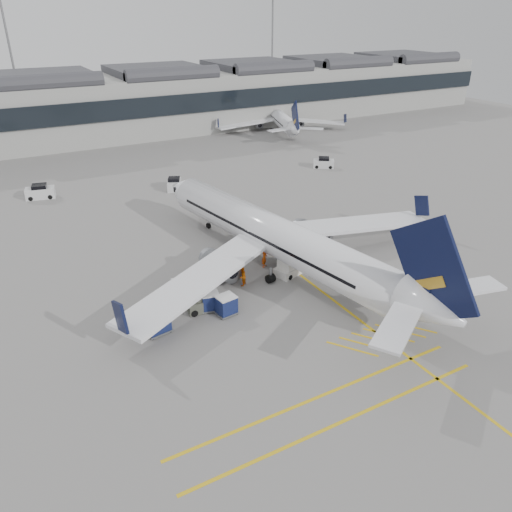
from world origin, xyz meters
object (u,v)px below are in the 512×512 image
ramp_agent_a (264,258)px  pushback_tug (203,303)px  airliner_main (279,238)px  ramp_agent_b (242,276)px  belt_loader (294,266)px  baggage_cart_a (210,301)px

ramp_agent_a → pushback_tug: ramp_agent_a is taller
airliner_main → ramp_agent_b: (-4.75, -1.44, -2.21)m
belt_loader → ramp_agent_a: belt_loader is taller
belt_loader → ramp_agent_b: size_ratio=2.95×
pushback_tug → ramp_agent_a: bearing=31.9°
baggage_cart_a → pushback_tug: (-0.54, 0.37, -0.19)m
airliner_main → belt_loader: 3.04m
belt_loader → ramp_agent_b: 5.59m
baggage_cart_a → ramp_agent_a: ramp_agent_a is taller
baggage_cart_a → pushback_tug: 0.68m
airliner_main → ramp_agent_a: airliner_main is taller
airliner_main → baggage_cart_a: bearing=-166.4°
ramp_agent_b → pushback_tug: bearing=-20.1°
ramp_agent_a → ramp_agent_b: (-3.61, -2.21, -0.07)m
baggage_cart_a → ramp_agent_b: ramp_agent_b is taller
ramp_agent_a → pushback_tug: size_ratio=0.70×
ramp_agent_b → belt_loader: bearing=136.1°
ramp_agent_b → ramp_agent_a: bearing=168.4°
ramp_agent_b → pushback_tug: ramp_agent_b is taller
airliner_main → belt_loader: size_ratio=7.34×
belt_loader → ramp_agent_b: bearing=162.7°
ramp_agent_b → baggage_cart_a: bearing=-13.7°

